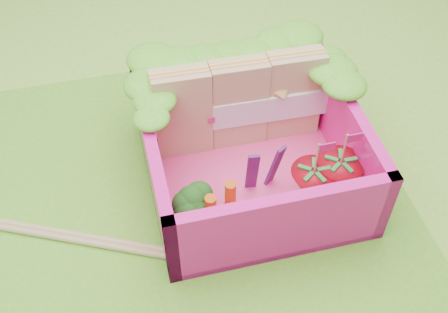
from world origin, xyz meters
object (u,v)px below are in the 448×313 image
at_px(bento_box, 251,149).
at_px(strawberry_right, 337,178).
at_px(sandwich_stack, 239,103).
at_px(chopsticks, 40,231).
at_px(broccoli, 195,204).
at_px(strawberry_left, 312,186).

distance_m(bento_box, strawberry_right, 0.56).
bearing_deg(sandwich_stack, strawberry_right, -53.03).
xyz_separation_m(bento_box, chopsticks, (-1.36, -0.12, -0.25)).
height_order(bento_box, chopsticks, bento_box).
relative_size(sandwich_stack, chopsticks, 0.56).
xyz_separation_m(broccoli, strawberry_right, (0.90, 0.01, -0.02)).
xyz_separation_m(broccoli, strawberry_left, (0.72, -0.01, -0.03)).
relative_size(sandwich_stack, strawberry_left, 2.27).
height_order(sandwich_stack, broccoli, sandwich_stack).
xyz_separation_m(strawberry_left, strawberry_right, (0.17, 0.02, 0.01)).
bearing_deg(bento_box, chopsticks, -174.78).
bearing_deg(strawberry_left, bento_box, 133.44).
bearing_deg(bento_box, sandwich_stack, 89.13).
xyz_separation_m(bento_box, broccoli, (-0.43, -0.30, -0.06)).
distance_m(bento_box, strawberry_left, 0.44).
height_order(bento_box, strawberry_left, strawberry_left).
xyz_separation_m(strawberry_right, chopsticks, (-1.83, 0.17, -0.18)).
bearing_deg(strawberry_left, broccoli, 179.01).
height_order(broccoli, strawberry_left, strawberry_left).
distance_m(sandwich_stack, chopsticks, 1.47).
bearing_deg(strawberry_right, bento_box, 148.16).
height_order(broccoli, strawberry_right, strawberry_right).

